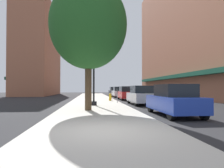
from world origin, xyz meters
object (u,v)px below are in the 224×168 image
Objects in this scene: car_white at (119,92)px; car_black at (114,91)px; parking_meter_near at (111,92)px; car_silver at (141,95)px; parking_meter_far at (117,94)px; car_blue at (174,100)px; fire_hydrant at (110,97)px; car_red at (127,93)px; lamppost at (94,66)px; tree_near at (88,25)px.

car_black is at bearing 88.97° from car_white.
parking_meter_near is at bearing -105.26° from car_white.
parking_meter_far is at bearing 152.48° from car_silver.
car_silver is (0.00, 7.09, 0.00)m from car_blue.
parking_meter_far is 0.30× the size of car_white.
fire_hydrant is at bearing -97.03° from car_black.
car_red is at bearing 92.29° from car_silver.
lamppost is at bearing -157.80° from car_silver.
car_blue is at bearing -53.40° from lamppost.
car_black is (4.53, 25.36, -4.47)m from tree_near.
parking_meter_near is 0.30× the size of car_black.
tree_near reaches higher than parking_meter_far.
lamppost reaches higher than car_silver.
car_silver and car_black have the same top height.
lamppost reaches higher than car_black.
car_silver and car_white have the same top height.
tree_near is 1.83× the size of car_blue.
lamppost is at bearing -99.68° from car_black.
car_white reaches higher than parking_meter_near.
car_blue is (4.53, -1.99, -4.47)m from tree_near.
fire_hydrant is at bearing 76.36° from tree_near.
car_black is at bearing 91.17° from car_blue.
car_black is at bearing 84.18° from parking_meter_far.
parking_meter_near is at bearing -97.02° from car_black.
tree_near is 8.16m from car_silver.
car_silver is at bearing 48.38° from tree_near.
parking_meter_near is at bearing 77.56° from tree_near.
car_red is at bearing 54.61° from fire_hydrant.
tree_near is 13.90m from car_red.
car_white is (1.95, 13.18, -0.14)m from parking_meter_far.
car_black is (1.95, 19.14, -0.14)m from parking_meter_far.
car_silver is (1.95, -1.12, -0.14)m from parking_meter_far.
lamppost is 4.17m from tree_near.
fire_hydrant is 11.31m from car_blue.
car_white is 1.00× the size of car_black.
fire_hydrant is 0.60× the size of parking_meter_far.
tree_near is at bearing -112.55° from parking_meter_far.
tree_near is 1.83× the size of car_red.
lamppost is at bearing 127.76° from car_blue.
fire_hydrant is at bearing 97.52° from parking_meter_far.
car_red is 7.04m from car_white.
tree_near is 1.83× the size of car_white.
lamppost is at bearing -130.00° from parking_meter_far.
fire_hydrant is (1.82, 5.48, -2.68)m from lamppost.
lamppost is 8.69m from parking_meter_near.
car_silver reaches higher than fire_hydrant.
tree_near is 1.83× the size of car_silver.
lamppost is 1.37× the size of car_black.
car_red is at bearing 64.66° from lamppost.
car_red is at bearing 72.37° from parking_meter_far.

